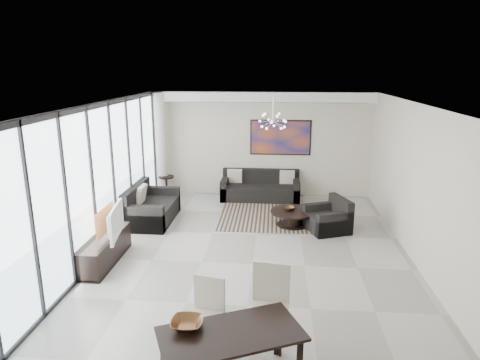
# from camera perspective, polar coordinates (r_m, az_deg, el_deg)

# --- Properties ---
(room_shell) EXTENTS (6.00, 9.00, 2.90)m
(room_shell) POSITION_cam_1_polar(r_m,az_deg,el_deg) (7.57, 5.28, -1.31)
(room_shell) COLOR #A8A39B
(room_shell) RESTS_ON ground
(window_wall) EXTENTS (0.37, 8.95, 2.90)m
(window_wall) POSITION_cam_1_polar(r_m,az_deg,el_deg) (8.23, -18.49, -0.57)
(window_wall) COLOR white
(window_wall) RESTS_ON floor
(soffit) EXTENTS (5.98, 0.40, 0.26)m
(soffit) POSITION_cam_1_polar(r_m,az_deg,el_deg) (11.60, 3.05, 11.03)
(soffit) COLOR white
(soffit) RESTS_ON room_shell
(painting) EXTENTS (1.68, 0.04, 0.98)m
(painting) POSITION_cam_1_polar(r_m,az_deg,el_deg) (11.89, 5.42, 5.65)
(painting) COLOR #BD501A
(painting) RESTS_ON room_shell
(chandelier) EXTENTS (0.66, 0.66, 0.71)m
(chandelier) POSITION_cam_1_polar(r_m,az_deg,el_deg) (9.84, 4.41, 7.85)
(chandelier) COLOR silver
(chandelier) RESTS_ON room_shell
(rug) EXTENTS (2.75, 2.12, 0.01)m
(rug) POSITION_cam_1_polar(r_m,az_deg,el_deg) (10.49, 4.86, -4.91)
(rug) COLOR black
(rug) RESTS_ON floor
(coffee_table) EXTENTS (1.01, 1.01, 0.35)m
(coffee_table) POSITION_cam_1_polar(r_m,az_deg,el_deg) (9.93, 6.99, -4.94)
(coffee_table) COLOR black
(coffee_table) RESTS_ON floor
(bowl_coffee) EXTENTS (0.28, 0.28, 0.08)m
(bowl_coffee) POSITION_cam_1_polar(r_m,az_deg,el_deg) (9.91, 6.61, -3.78)
(bowl_coffee) COLOR brown
(bowl_coffee) RESTS_ON coffee_table
(sofa_main) EXTENTS (2.14, 0.87, 0.78)m
(sofa_main) POSITION_cam_1_polar(r_m,az_deg,el_deg) (11.81, 2.74, -1.27)
(sofa_main) COLOR black
(sofa_main) RESTS_ON floor
(loveseat) EXTENTS (0.97, 1.72, 0.86)m
(loveseat) POSITION_cam_1_polar(r_m,az_deg,el_deg) (10.34, -11.89, -3.81)
(loveseat) COLOR black
(loveseat) RESTS_ON floor
(armchair) EXTENTS (1.09, 1.11, 0.73)m
(armchair) POSITION_cam_1_polar(r_m,az_deg,el_deg) (9.76, 11.71, -5.19)
(armchair) COLOR black
(armchair) RESTS_ON floor
(side_table) EXTENTS (0.43, 0.43, 0.60)m
(side_table) POSITION_cam_1_polar(r_m,az_deg,el_deg) (12.11, -9.78, -0.37)
(side_table) COLOR black
(side_table) RESTS_ON floor
(tv_console) EXTENTS (0.46, 1.64, 0.51)m
(tv_console) POSITION_cam_1_polar(r_m,az_deg,el_deg) (8.44, -17.65, -8.85)
(tv_console) COLOR black
(tv_console) RESTS_ON floor
(television) EXTENTS (0.30, 1.03, 0.59)m
(television) POSITION_cam_1_polar(r_m,az_deg,el_deg) (8.20, -16.87, -5.36)
(television) COLOR gray
(television) RESTS_ON tv_console
(dining_table) EXTENTS (1.79, 1.39, 0.67)m
(dining_table) POSITION_cam_1_polar(r_m,az_deg,el_deg) (5.14, -1.22, -20.48)
(dining_table) COLOR black
(dining_table) RESTS_ON floor
(dining_chair_nw) EXTENTS (0.51, 0.51, 0.92)m
(dining_chair_nw) POSITION_cam_1_polar(r_m,az_deg,el_deg) (5.81, -4.43, -16.56)
(dining_chair_nw) COLOR beige
(dining_chair_nw) RESTS_ON floor
(dining_chair_ne) EXTENTS (0.56, 0.56, 1.08)m
(dining_chair_ne) POSITION_cam_1_polar(r_m,az_deg,el_deg) (5.81, 4.00, -15.47)
(dining_chair_ne) COLOR beige
(dining_chair_ne) RESTS_ON floor
(bowl_dining) EXTENTS (0.37, 0.37, 0.09)m
(bowl_dining) POSITION_cam_1_polar(r_m,az_deg,el_deg) (5.19, -7.08, -18.47)
(bowl_dining) COLOR brown
(bowl_dining) RESTS_ON dining_table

